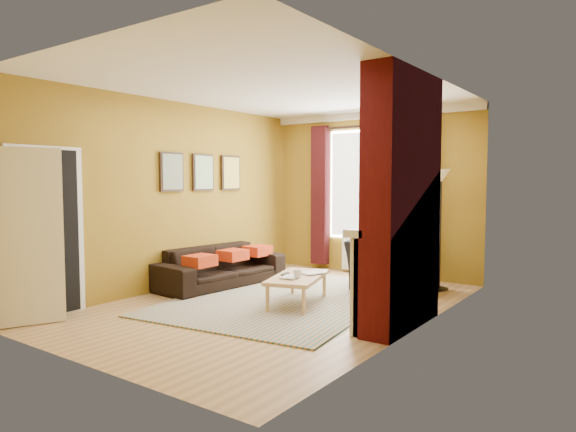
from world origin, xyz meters
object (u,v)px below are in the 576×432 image
object	(u,v)px
armchair	(393,265)
floor_lamp	(441,195)
coffee_table	(298,279)
sofa	(221,266)
wicker_stool	(395,266)

from	to	relation	value
armchair	floor_lamp	size ratio (longest dim) A/B	0.65
coffee_table	floor_lamp	xyz separation A→B (m)	(1.20, 1.97, 1.07)
sofa	armchair	xyz separation A→B (m)	(2.28, 1.25, 0.07)
wicker_stool	sofa	bearing A→B (deg)	-136.09
wicker_stool	floor_lamp	distance (m)	1.47
armchair	floor_lamp	bearing A→B (deg)	-150.58
sofa	wicker_stool	bearing A→B (deg)	-40.55
wicker_stool	coffee_table	bearing A→B (deg)	-99.31
coffee_table	floor_lamp	size ratio (longest dim) A/B	0.71
sofa	coffee_table	xyz separation A→B (m)	(1.64, -0.31, 0.04)
wicker_stool	armchair	bearing A→B (deg)	-68.23
sofa	coffee_table	world-z (taller)	sofa
sofa	wicker_stool	size ratio (longest dim) A/B	4.44
floor_lamp	armchair	bearing A→B (deg)	-143.75
armchair	wicker_stool	bearing A→B (deg)	-75.05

